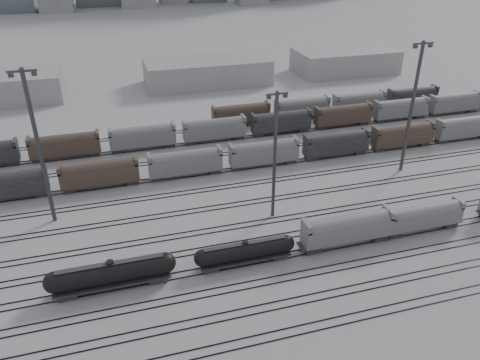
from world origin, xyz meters
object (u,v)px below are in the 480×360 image
object	(u,v)px
tank_car_b	(245,251)
hopper_car_b	(424,216)
light_mast_c	(275,154)
hopper_car_a	(347,227)
tank_car_a	(112,273)

from	to	relation	value
tank_car_b	hopper_car_b	bearing A→B (deg)	0.00
light_mast_c	hopper_car_a	bearing A→B (deg)	-54.45
tank_car_a	hopper_car_b	distance (m)	50.89
tank_car_a	hopper_car_a	xyz separation A→B (m)	(36.64, -0.00, 0.72)
light_mast_c	hopper_car_b	bearing A→B (deg)	-27.32
hopper_car_b	light_mast_c	xyz separation A→B (m)	(-22.58, 11.66, 9.15)
tank_car_b	hopper_car_b	xyz separation A→B (m)	(31.27, 0.00, 0.75)
tank_car_a	hopper_car_a	size ratio (longest dim) A/B	1.21
tank_car_b	hopper_car_a	size ratio (longest dim) A/B	1.05
hopper_car_a	hopper_car_b	size ratio (longest dim) A/B	1.10
tank_car_b	light_mast_c	size ratio (longest dim) A/B	0.69
tank_car_b	hopper_car_a	bearing A→B (deg)	-0.00
tank_car_a	hopper_car_b	size ratio (longest dim) A/B	1.34
hopper_car_a	hopper_car_b	world-z (taller)	hopper_car_a
tank_car_b	hopper_car_a	xyz separation A→B (m)	(17.02, -0.00, 1.07)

